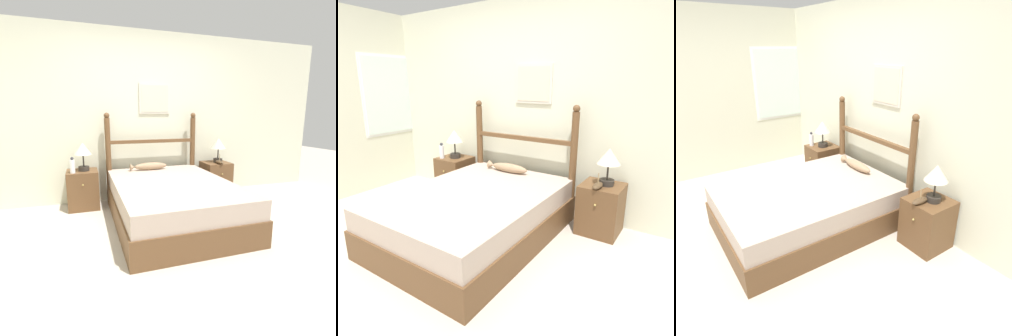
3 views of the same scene
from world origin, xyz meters
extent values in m
plane|color=#B7AD9E|center=(0.00, 0.00, 0.00)|extent=(16.00, 16.00, 0.00)
cube|color=beige|center=(0.00, 1.73, 1.27)|extent=(6.40, 0.06, 2.55)
cube|color=beige|center=(0.21, 1.69, 1.56)|extent=(0.49, 0.02, 0.46)
cube|color=beige|center=(0.21, 1.68, 1.56)|extent=(0.43, 0.01, 0.40)
cube|color=beige|center=(-2.13, 0.00, 1.27)|extent=(0.06, 6.40, 2.55)
cube|color=white|center=(-2.10, 1.31, 1.38)|extent=(0.01, 0.87, 1.19)
cube|color=silver|center=(-2.09, 1.31, 1.38)|extent=(0.01, 0.79, 1.11)
cube|color=brown|center=(0.13, 0.62, 0.15)|extent=(1.43, 1.98, 0.29)
cube|color=tan|center=(0.13, 0.62, 0.40)|extent=(1.39, 1.94, 0.22)
cylinder|color=brown|center=(-0.54, 1.57, 0.64)|extent=(0.08, 0.08, 1.28)
sphere|color=brown|center=(-0.54, 1.57, 1.31)|extent=(0.08, 0.08, 0.08)
cylinder|color=brown|center=(0.81, 1.57, 0.64)|extent=(0.08, 0.08, 1.28)
sphere|color=brown|center=(0.81, 1.57, 1.31)|extent=(0.08, 0.08, 0.08)
cube|color=brown|center=(0.13, 1.57, 0.92)|extent=(1.35, 0.06, 0.05)
cube|color=brown|center=(-0.92, 1.46, 0.27)|extent=(0.42, 0.42, 0.55)
sphere|color=tan|center=(-0.92, 1.24, 0.39)|extent=(0.02, 0.02, 0.02)
cube|color=brown|center=(1.19, 1.46, 0.27)|extent=(0.42, 0.42, 0.55)
sphere|color=tan|center=(1.19, 1.24, 0.39)|extent=(0.02, 0.02, 0.02)
cylinder|color=#2D2823|center=(-0.90, 1.45, 0.58)|extent=(0.15, 0.15, 0.06)
cylinder|color=#2D2823|center=(-0.90, 1.45, 0.69)|extent=(0.02, 0.02, 0.17)
cone|color=beige|center=(-0.90, 1.45, 0.86)|extent=(0.24, 0.24, 0.17)
cylinder|color=#2D2823|center=(1.23, 1.47, 0.58)|extent=(0.15, 0.15, 0.06)
cylinder|color=#2D2823|center=(1.23, 1.47, 0.69)|extent=(0.02, 0.02, 0.17)
cone|color=beige|center=(1.23, 1.47, 0.86)|extent=(0.24, 0.24, 0.17)
cylinder|color=white|center=(-1.04, 1.33, 0.64)|extent=(0.07, 0.07, 0.18)
sphere|color=#333338|center=(-1.04, 1.33, 0.74)|extent=(0.04, 0.04, 0.04)
ellipsoid|color=#4C3823|center=(1.18, 1.32, 0.57)|extent=(0.08, 0.21, 0.05)
cylinder|color=#997F56|center=(1.18, 1.32, 0.65)|extent=(0.01, 0.01, 0.11)
ellipsoid|color=#997A5B|center=(0.06, 1.39, 0.56)|extent=(0.49, 0.12, 0.11)
cone|color=#997A5B|center=(-0.22, 1.39, 0.56)|extent=(0.07, 0.10, 0.10)
camera|label=1|loc=(-0.89, -2.35, 1.33)|focal=28.00mm
camera|label=2|loc=(1.99, -1.59, 1.60)|focal=32.00mm
camera|label=3|loc=(2.89, -0.81, 2.03)|focal=32.00mm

